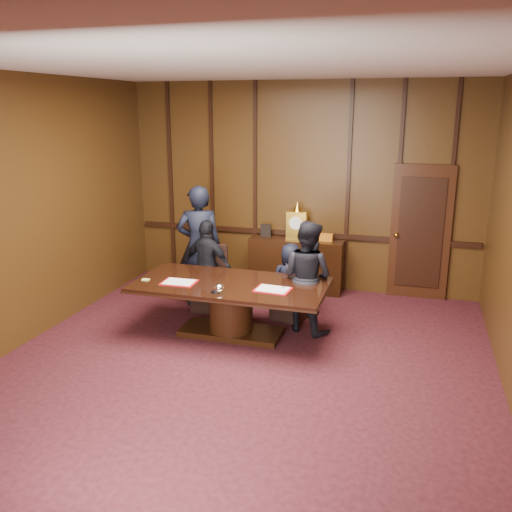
{
  "coord_description": "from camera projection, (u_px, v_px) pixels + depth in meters",
  "views": [
    {
      "loc": [
        1.89,
        -5.51,
        3.06
      ],
      "look_at": [
        -0.2,
        1.5,
        1.05
      ],
      "focal_mm": 38.0,
      "sensor_mm": 36.0,
      "label": 1
    }
  ],
  "objects": [
    {
      "name": "room",
      "position": [
        244.0,
        231.0,
        6.07
      ],
      "size": [
        7.0,
        7.04,
        3.5
      ],
      "color": "black",
      "rests_on": "ground"
    },
    {
      "name": "sideboard",
      "position": [
        296.0,
        263.0,
        9.3
      ],
      "size": [
        1.6,
        0.45,
        1.54
      ],
      "color": "black",
      "rests_on": "ground"
    },
    {
      "name": "conference_table",
      "position": [
        231.0,
        300.0,
        7.42
      ],
      "size": [
        2.62,
        1.32,
        0.76
      ],
      "color": "black",
      "rests_on": "ground"
    },
    {
      "name": "folder_left",
      "position": [
        179.0,
        282.0,
        7.35
      ],
      "size": [
        0.47,
        0.35,
        0.02
      ],
      "rotation": [
        0.0,
        0.0,
        0.04
      ],
      "color": "#B31017",
      "rests_on": "conference_table"
    },
    {
      "name": "folder_right",
      "position": [
        273.0,
        289.0,
        7.06
      ],
      "size": [
        0.48,
        0.37,
        0.02
      ],
      "rotation": [
        0.0,
        0.0,
        -0.08
      ],
      "color": "#B31017",
      "rests_on": "conference_table"
    },
    {
      "name": "inkstand",
      "position": [
        219.0,
        289.0,
        6.93
      ],
      "size": [
        0.2,
        0.14,
        0.12
      ],
      "color": "white",
      "rests_on": "conference_table"
    },
    {
      "name": "notepad",
      "position": [
        146.0,
        280.0,
        7.46
      ],
      "size": [
        0.1,
        0.07,
        0.01
      ],
      "primitive_type": "cube",
      "rotation": [
        0.0,
        0.0,
        0.02
      ],
      "color": "#E7E571",
      "rests_on": "conference_table"
    },
    {
      "name": "chair_left",
      "position": [
        210.0,
        291.0,
        8.47
      ],
      "size": [
        0.52,
        0.52,
        0.99
      ],
      "rotation": [
        0.0,
        0.0,
        0.09
      ],
      "color": "black",
      "rests_on": "ground"
    },
    {
      "name": "chair_right",
      "position": [
        292.0,
        299.0,
        8.11
      ],
      "size": [
        0.57,
        0.57,
        0.99
      ],
      "rotation": [
        0.0,
        0.0,
        -0.21
      ],
      "color": "black",
      "rests_on": "ground"
    },
    {
      "name": "signatory_left",
      "position": [
        208.0,
        266.0,
        8.29
      ],
      "size": [
        0.9,
        0.54,
        1.43
      ],
      "primitive_type": "imported",
      "rotation": [
        0.0,
        0.0,
        2.9
      ],
      "color": "black",
      "rests_on": "ground"
    },
    {
      "name": "signatory_right",
      "position": [
        290.0,
        282.0,
        7.96
      ],
      "size": [
        0.65,
        0.51,
        1.16
      ],
      "primitive_type": "imported",
      "rotation": [
        0.0,
        0.0,
        3.41
      ],
      "color": "black",
      "rests_on": "ground"
    },
    {
      "name": "witness_left",
      "position": [
        199.0,
        246.0,
        8.51
      ],
      "size": [
        0.82,
        0.67,
        1.92
      ],
      "primitive_type": "imported",
      "rotation": [
        0.0,
        0.0,
        3.5
      ],
      "color": "black",
      "rests_on": "ground"
    },
    {
      "name": "witness_right",
      "position": [
        307.0,
        277.0,
        7.52
      ],
      "size": [
        0.94,
        0.86,
        1.58
      ],
      "primitive_type": "imported",
      "rotation": [
        0.0,
        0.0,
        2.73
      ],
      "color": "black",
      "rests_on": "ground"
    }
  ]
}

